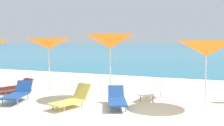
% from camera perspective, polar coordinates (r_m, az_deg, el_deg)
% --- Properties ---
extents(ground_plane, '(50.00, 100.00, 0.30)m').
position_cam_1_polar(ground_plane, '(15.98, 16.07, -3.74)').
color(ground_plane, beige).
extents(umbrella_2, '(1.94, 1.94, 2.20)m').
position_cam_1_polar(umbrella_2, '(11.70, -12.99, 3.92)').
color(umbrella_2, silver).
rests_on(umbrella_2, ground_plane).
extents(umbrella_3, '(1.77, 1.77, 2.32)m').
position_cam_1_polar(umbrella_3, '(9.73, -0.37, 4.47)').
color(umbrella_3, silver).
rests_on(umbrella_3, ground_plane).
extents(umbrella_4, '(1.91, 1.91, 2.09)m').
position_cam_1_polar(umbrella_4, '(8.90, 19.03, 2.89)').
color(umbrella_4, silver).
rests_on(umbrella_4, ground_plane).
extents(lounge_chair_0, '(1.22, 1.73, 0.58)m').
position_cam_1_polar(lounge_chair_0, '(8.70, 1.00, -7.45)').
color(lounge_chair_0, '#1E478C').
rests_on(lounge_chair_0, ground_plane).
extents(lounge_chair_3, '(0.84, 1.49, 0.69)m').
position_cam_1_polar(lounge_chair_3, '(8.73, -8.33, -7.36)').
color(lounge_chair_3, '#D8BF4C').
rests_on(lounge_chair_3, ground_plane).
extents(lounge_chair_4, '(1.06, 1.64, 0.65)m').
position_cam_1_polar(lounge_chair_4, '(10.00, -18.99, -5.96)').
color(lounge_chair_4, '#1E478C').
rests_on(lounge_chair_4, ground_plane).
extents(lounge_chair_6, '(0.58, 1.71, 0.69)m').
position_cam_1_polar(lounge_chair_6, '(10.09, 8.43, -5.51)').
color(lounge_chair_6, white).
rests_on(lounge_chair_6, ground_plane).
extents(lounge_chair_7, '(0.98, 1.59, 0.50)m').
position_cam_1_polar(lounge_chair_7, '(12.05, -19.55, -4.57)').
color(lounge_chair_7, '#A53333').
rests_on(lounge_chair_7, ground_plane).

